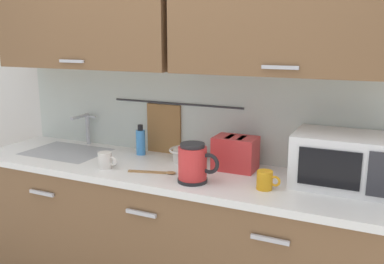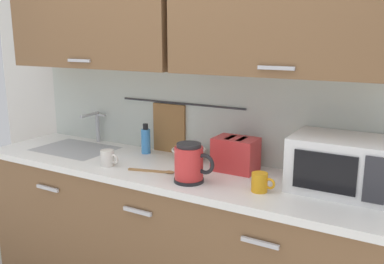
% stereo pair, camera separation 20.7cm
% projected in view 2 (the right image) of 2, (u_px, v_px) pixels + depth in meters
% --- Properties ---
extents(counter_unit, '(2.53, 0.64, 0.90)m').
position_uv_depth(counter_unit, '(169.00, 236.00, 2.52)').
color(counter_unit, brown).
rests_on(counter_unit, ground).
extents(back_wall_assembly, '(3.70, 0.41, 2.50)m').
position_uv_depth(back_wall_assembly, '(189.00, 57.00, 2.48)').
color(back_wall_assembly, silver).
rests_on(back_wall_assembly, ground).
extents(sink_faucet, '(0.09, 0.17, 0.22)m').
position_uv_depth(sink_faucet, '(96.00, 123.00, 2.96)').
color(sink_faucet, '#B2B5BA').
rests_on(sink_faucet, counter_unit).
extents(microwave, '(0.46, 0.35, 0.27)m').
position_uv_depth(microwave, '(340.00, 164.00, 2.03)').
color(microwave, white).
rests_on(microwave, counter_unit).
extents(electric_kettle, '(0.23, 0.16, 0.21)m').
position_uv_depth(electric_kettle, '(190.00, 163.00, 2.15)').
color(electric_kettle, black).
rests_on(electric_kettle, counter_unit).
extents(dish_soap_bottle, '(0.06, 0.06, 0.20)m').
position_uv_depth(dish_soap_bottle, '(146.00, 140.00, 2.69)').
color(dish_soap_bottle, '#3F8CD8').
rests_on(dish_soap_bottle, counter_unit).
extents(mug_near_sink, '(0.12, 0.08, 0.09)m').
position_uv_depth(mug_near_sink, '(108.00, 158.00, 2.43)').
color(mug_near_sink, silver).
rests_on(mug_near_sink, counter_unit).
extents(mixing_bowl, '(0.21, 0.21, 0.08)m').
position_uv_depth(mixing_bowl, '(189.00, 154.00, 2.53)').
color(mixing_bowl, silver).
rests_on(mixing_bowl, counter_unit).
extents(toaster, '(0.26, 0.17, 0.19)m').
position_uv_depth(toaster, '(236.00, 154.00, 2.34)').
color(toaster, red).
rests_on(toaster, counter_unit).
extents(mug_by_kettle, '(0.12, 0.08, 0.09)m').
position_uv_depth(mug_by_kettle, '(260.00, 182.00, 2.02)').
color(mug_by_kettle, orange).
rests_on(mug_by_kettle, counter_unit).
extents(wooden_spoon, '(0.27, 0.10, 0.01)m').
position_uv_depth(wooden_spoon, '(157.00, 171.00, 2.32)').
color(wooden_spoon, '#9E7042').
rests_on(wooden_spoon, counter_unit).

